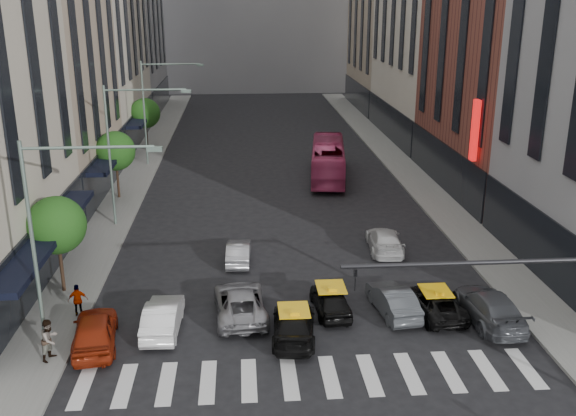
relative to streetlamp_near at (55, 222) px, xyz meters
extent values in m
plane|color=black|center=(10.04, -4.00, -5.90)|extent=(160.00, 160.00, 0.00)
cube|color=slate|center=(-1.46, 26.00, -5.83)|extent=(3.00, 96.00, 0.15)
cube|color=slate|center=(21.54, 26.00, -5.83)|extent=(3.00, 96.00, 0.15)
cube|color=tan|center=(-6.96, 24.00, 6.10)|extent=(8.00, 16.00, 24.00)
cube|color=brown|center=(27.04, 23.00, 7.10)|extent=(8.00, 18.00, 26.00)
cylinder|color=black|center=(-1.76, 6.00, -4.18)|extent=(0.18, 0.18, 3.15)
sphere|color=#183F12|center=(-1.76, 6.00, -2.24)|extent=(2.88, 2.88, 2.88)
cylinder|color=black|center=(-1.76, 22.00, -4.18)|extent=(0.18, 0.18, 3.15)
sphere|color=#183F12|center=(-1.76, 22.00, -2.24)|extent=(2.88, 2.88, 2.88)
cylinder|color=black|center=(-1.76, 38.00, -4.18)|extent=(0.18, 0.18, 3.15)
sphere|color=#183F12|center=(-1.76, 38.00, -2.24)|extent=(2.88, 2.88, 2.88)
cylinder|color=gray|center=(-0.96, 0.00, -1.25)|extent=(0.16, 0.16, 9.00)
cylinder|color=gray|center=(1.54, 0.00, 2.95)|extent=(5.00, 0.12, 0.12)
cube|color=gray|center=(4.04, 0.00, 2.85)|extent=(0.60, 0.25, 0.18)
cylinder|color=gray|center=(-0.96, 16.00, -1.25)|extent=(0.16, 0.16, 9.00)
cylinder|color=gray|center=(1.54, 16.00, 2.95)|extent=(5.00, 0.12, 0.12)
cube|color=gray|center=(4.04, 16.00, 2.85)|extent=(0.60, 0.25, 0.18)
cylinder|color=gray|center=(-0.96, 32.00, -1.25)|extent=(0.16, 0.16, 9.00)
cylinder|color=gray|center=(1.54, 32.00, 2.95)|extent=(5.00, 0.12, 0.12)
cube|color=gray|center=(4.04, 32.00, 2.85)|extent=(0.60, 0.25, 0.18)
cylinder|color=black|center=(15.54, -5.00, -0.10)|extent=(10.00, 0.16, 0.16)
imported|color=black|center=(11.04, -5.00, -0.60)|extent=(0.13, 0.16, 0.80)
cube|color=red|center=(22.64, 16.00, 0.10)|extent=(0.30, 0.70, 4.00)
imported|color=maroon|center=(0.93, 0.57, -5.15)|extent=(2.38, 4.65, 1.51)
imported|color=white|center=(3.68, 1.73, -5.20)|extent=(1.61, 4.30, 1.40)
imported|color=gray|center=(7.14, 2.87, -5.21)|extent=(2.69, 5.18, 1.40)
imported|color=black|center=(9.47, 0.67, -5.24)|extent=(2.25, 4.69, 1.32)
imported|color=black|center=(11.41, 2.90, -5.26)|extent=(1.79, 3.90, 1.30)
imported|color=#44484C|center=(14.34, 2.60, -5.22)|extent=(1.97, 4.28, 1.36)
imported|color=black|center=(16.30, 2.36, -5.31)|extent=(2.37, 4.43, 1.18)
imported|color=#494C51|center=(18.57, 1.46, -5.16)|extent=(2.25, 5.19, 1.49)
imported|color=#AFAFB4|center=(7.07, 9.35, -5.29)|extent=(1.44, 3.76, 1.22)
imported|color=silver|center=(15.67, 10.37, -5.24)|extent=(2.22, 4.74, 1.34)
imported|color=#B83664|center=(14.50, 26.64, -4.38)|extent=(3.98, 11.20, 3.05)
imported|color=gray|center=(-0.60, -0.57, -4.87)|extent=(0.95, 1.05, 1.77)
imported|color=gray|center=(-0.36, 3.21, -4.98)|extent=(0.95, 0.50, 1.55)
camera|label=1|loc=(7.33, -24.31, 8.37)|focal=40.00mm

